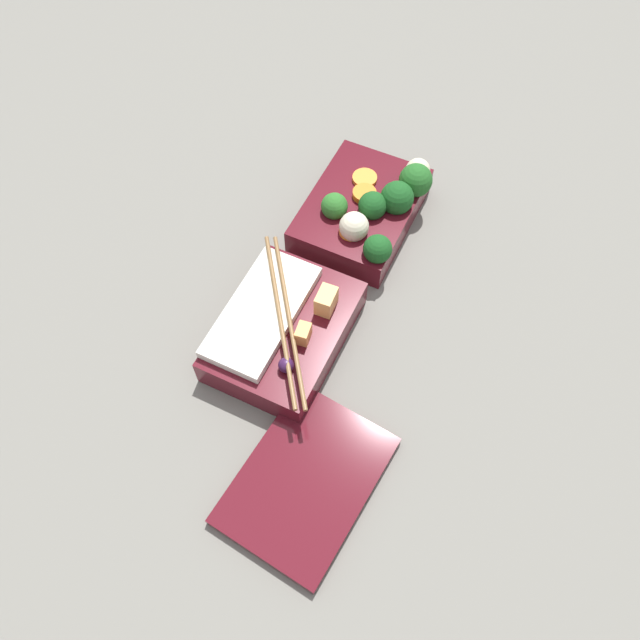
# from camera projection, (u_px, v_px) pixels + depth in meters

# --- Properties ---
(ground_plane) EXTENTS (3.00, 3.00, 0.00)m
(ground_plane) POSITION_uv_depth(u_px,v_px,m) (326.00, 279.00, 0.79)
(ground_plane) COLOR slate
(bento_tray_vegetable) EXTENTS (0.18, 0.14, 0.07)m
(bento_tray_vegetable) POSITION_uv_depth(u_px,v_px,m) (369.00, 209.00, 0.81)
(bento_tray_vegetable) COLOR #510F19
(bento_tray_vegetable) RESTS_ON ground_plane
(bento_tray_rice) EXTENTS (0.19, 0.14, 0.07)m
(bento_tray_rice) POSITION_uv_depth(u_px,v_px,m) (282.00, 329.00, 0.72)
(bento_tray_rice) COLOR #510F19
(bento_tray_rice) RESTS_ON ground_plane
(bento_lid) EXTENTS (0.19, 0.15, 0.01)m
(bento_lid) POSITION_uv_depth(u_px,v_px,m) (307.00, 480.00, 0.65)
(bento_lid) COLOR #510F19
(bento_lid) RESTS_ON ground_plane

